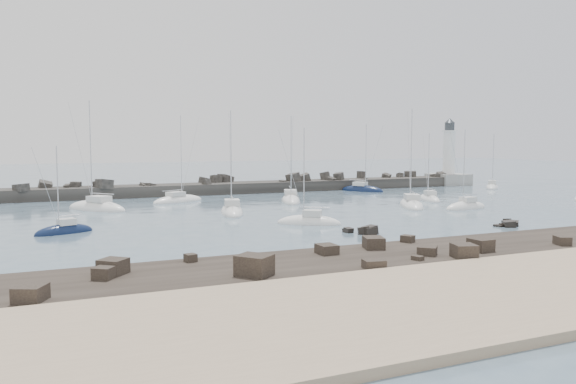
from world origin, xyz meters
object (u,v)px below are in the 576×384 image
object	(u,v)px
sailboat_3	(232,212)
sailboat_12	(492,188)
sailboat_2	(64,232)
lighthouse	(449,170)
sailboat_1	(97,209)
sailboat_5	(309,223)
sailboat_6	(291,201)
sailboat_10	(429,200)
sailboat_9	(466,208)
sailboat_8	(362,190)
sailboat_4	(178,201)
sailboat_7	(411,206)

from	to	relation	value
sailboat_3	sailboat_12	bearing A→B (deg)	16.08
sailboat_2	lighthouse	bearing A→B (deg)	25.09
sailboat_1	sailboat_5	world-z (taller)	sailboat_1
sailboat_3	sailboat_6	size ratio (longest dim) A/B	1.01
sailboat_5	sailboat_10	xyz separation A→B (m)	(27.68, 15.05, 0.00)
sailboat_3	sailboat_6	world-z (taller)	sailboat_3
sailboat_3	sailboat_9	size ratio (longest dim) A/B	1.22
sailboat_8	sailboat_9	size ratio (longest dim) A/B	1.15
sailboat_2	sailboat_3	world-z (taller)	sailboat_3
sailboat_3	sailboat_5	world-z (taller)	sailboat_3
sailboat_4	sailboat_12	distance (m)	61.29
sailboat_7	sailboat_9	bearing A→B (deg)	-40.14
sailboat_3	sailboat_12	world-z (taller)	sailboat_3
sailboat_10	sailboat_12	world-z (taller)	sailboat_12
sailboat_7	sailboat_5	bearing A→B (deg)	-155.66
sailboat_2	sailboat_6	xyz separation A→B (m)	(31.99, 17.53, 0.02)
sailboat_5	lighthouse	bearing A→B (deg)	37.54
sailboat_8	sailboat_9	world-z (taller)	sailboat_8
sailboat_6	sailboat_8	bearing A→B (deg)	31.30
lighthouse	sailboat_8	distance (m)	25.82
sailboat_8	sailboat_12	xyz separation A→B (m)	(26.41, -4.62, -0.00)
sailboat_7	sailboat_8	xyz separation A→B (m)	(6.95, 24.42, -0.01)
lighthouse	sailboat_7	distance (m)	44.34
sailboat_12	sailboat_9	bearing A→B (deg)	-138.75
sailboat_7	sailboat_10	world-z (taller)	sailboat_7
sailboat_9	sailboat_4	bearing A→B (deg)	144.16
sailboat_7	sailboat_8	world-z (taller)	sailboat_7
sailboat_7	sailboat_12	xyz separation A→B (m)	(33.36, 19.79, -0.01)
sailboat_6	sailboat_12	size ratio (longest dim) A/B	1.21
sailboat_12	sailboat_8	bearing A→B (deg)	170.08
sailboat_4	sailboat_8	size ratio (longest dim) A/B	1.05
sailboat_6	sailboat_1	bearing A→B (deg)	177.15
sailboat_1	sailboat_12	world-z (taller)	sailboat_1
sailboat_1	sailboat_3	distance (m)	18.60
sailboat_4	sailboat_10	xyz separation A→B (m)	(35.62, -13.50, 0.01)
sailboat_10	sailboat_12	size ratio (longest dim) A/B	0.98
sailboat_4	sailboat_7	distance (m)	34.06
sailboat_1	sailboat_8	world-z (taller)	sailboat_1
sailboat_4	sailboat_8	distance (m)	35.22
sailboat_10	sailboat_12	xyz separation A→B (m)	(25.67, 13.79, 0.00)
sailboat_1	sailboat_8	size ratio (longest dim) A/B	1.18
sailboat_4	sailboat_1	bearing A→B (deg)	-154.98
sailboat_1	sailboat_9	world-z (taller)	sailboat_1
sailboat_5	sailboat_7	distance (m)	21.94
sailboat_6	sailboat_8	xyz separation A→B (m)	(19.55, 11.89, -0.01)
sailboat_8	lighthouse	bearing A→B (deg)	14.33
sailboat_10	sailboat_1	bearing A→B (deg)	170.60
sailboat_2	sailboat_5	size ratio (longest dim) A/B	0.83
sailboat_9	sailboat_10	xyz separation A→B (m)	(2.19, 10.64, -0.00)
sailboat_9	sailboat_12	bearing A→B (deg)	41.25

